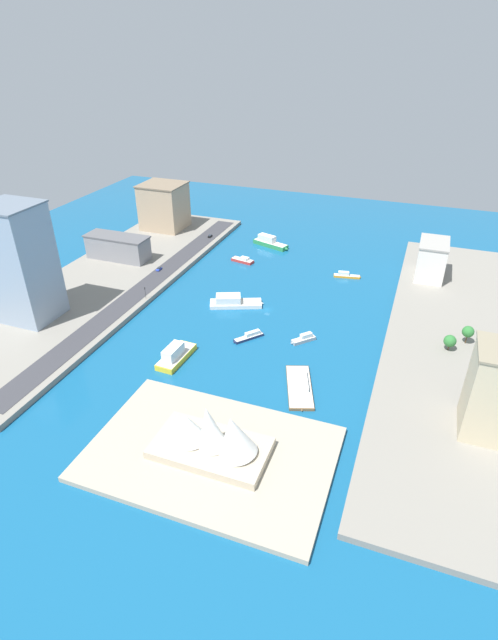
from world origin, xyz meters
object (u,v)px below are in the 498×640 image
suv_black (210,236)px  tower_tall_glass (21,264)px  opera_landmark (214,437)px  ferry_green_doubledeck (270,242)px  hatchback_blue (159,269)px  patrol_launch_navy (250,336)px  ferry_yellow_fast (175,355)px  yacht_sleek_gray (304,339)px  tugboat_red (243,260)px  traffic_light_waterfront (145,291)px  water_taxi_orange (346,275)px  apartment_midrise_tan (164,206)px  warehouse_low_gray (118,247)px  ferry_white_commuter (233,302)px  barge_flat_brown (299,385)px  hotel_broad_white (432,259)px

suv_black → tower_tall_glass: bearing=74.4°
opera_landmark → ferry_green_doubledeck: bearing=-77.1°
hatchback_blue → patrol_launch_navy: bearing=147.4°
ferry_yellow_fast → yacht_sleek_gray: ferry_yellow_fast is taller
patrol_launch_navy → tugboat_red: tugboat_red is taller
yacht_sleek_gray → traffic_light_waterfront: traffic_light_waterfront is taller
water_taxi_orange → hatchback_blue: (105.78, 34.83, 2.29)m
tugboat_red → apartment_midrise_tan: apartment_midrise_tan is taller
tower_tall_glass → patrol_launch_navy: bearing=-168.5°
warehouse_low_gray → suv_black: size_ratio=9.20×
patrol_launch_navy → ferry_white_commuter: ferry_white_commuter is taller
water_taxi_orange → ferry_white_commuter: bearing=48.4°
water_taxi_orange → apartment_midrise_tan: 143.80m
tugboat_red → suv_black: bearing=-37.5°
ferry_green_doubledeck → barge_flat_brown: size_ratio=0.92×
yacht_sleek_gray → apartment_midrise_tan: apartment_midrise_tan is taller
ferry_yellow_fast → ferry_white_commuter: ferry_yellow_fast is taller
ferry_white_commuter → apartment_midrise_tan: bearing=-45.1°
tugboat_red → hotel_broad_white: size_ratio=0.62×
tower_tall_glass → apartment_midrise_tan: tower_tall_glass is taller
tugboat_red → traffic_light_waterfront: (28.90, 68.67, 5.64)m
ferry_green_doubledeck → yacht_sleek_gray: 120.14m
opera_landmark → water_taxi_orange: bearing=-95.4°
ferry_white_commuter → opera_landmark: 107.42m
apartment_midrise_tan → ferry_yellow_fast: bearing=120.3°
warehouse_low_gray → apartment_midrise_tan: bearing=-89.6°
ferry_green_doubledeck → barge_flat_brown: 154.21m
apartment_midrise_tan → traffic_light_waterfront: apartment_midrise_tan is taller
ferry_green_doubledeck → opera_landmark: 193.65m
patrol_launch_navy → yacht_sleek_gray: 25.48m
yacht_sleek_gray → tower_tall_glass: size_ratio=0.20×
hotel_broad_white → apartment_midrise_tan: 185.60m
hotel_broad_white → tower_tall_glass: 217.45m
water_taxi_orange → yacht_sleek_gray: yacht_sleek_gray is taller
tugboat_red → apartment_midrise_tan: (73.27, -33.79, 17.22)m
ferry_yellow_fast → suv_black: (45.70, -137.40, 0.71)m
ferry_white_commuter → suv_black: size_ratio=6.51×
yacht_sleek_gray → hotel_broad_white: bearing=-119.8°
warehouse_low_gray → hatchback_blue: size_ratio=8.75×
ferry_green_doubledeck → hotel_broad_white: hotel_broad_white is taller
tower_tall_glass → suv_black: (-36.71, -131.13, -27.52)m
barge_flat_brown → ferry_green_doubledeck: bearing=-67.2°
hotel_broad_white → apartment_midrise_tan: (184.31, -21.22, 5.20)m
ferry_white_commuter → warehouse_low_gray: bearing=-17.9°
water_taxi_orange → barge_flat_brown: bearing=90.9°
patrol_launch_navy → traffic_light_waterfront: (64.43, -14.24, 5.68)m
yacht_sleek_gray → patrol_launch_navy: bearing=15.0°
suv_black → tugboat_red: bearing=142.5°
tugboat_red → yacht_sleek_gray: 97.17m
hotel_broad_white → suv_black: bearing=-5.5°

